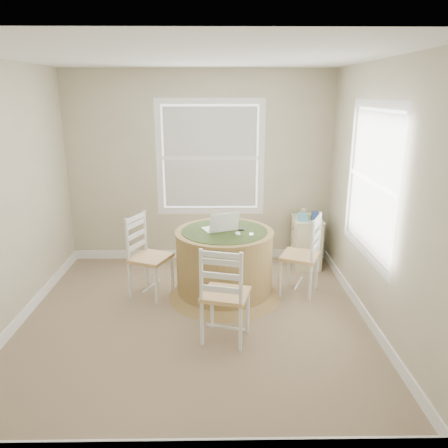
{
  "coord_description": "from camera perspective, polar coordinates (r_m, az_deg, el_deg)",
  "views": [
    {
      "loc": [
        0.25,
        -4.11,
        2.29
      ],
      "look_at": [
        0.32,
        0.45,
        0.91
      ],
      "focal_mm": 35.0,
      "sensor_mm": 36.0,
      "label": 1
    }
  ],
  "objects": [
    {
      "name": "laptop",
      "position": [
        4.93,
        -0.47,
        -0.44
      ],
      "size": [
        0.44,
        0.42,
        0.24
      ],
      "rotation": [
        0.0,
        0.0,
        3.54
      ],
      "color": "white",
      "rests_on": "round_table"
    },
    {
      "name": "box_blue",
      "position": [
        5.88,
        11.67,
        1.07
      ],
      "size": [
        0.08,
        0.08,
        0.12
      ],
      "primitive_type": "cube",
      "rotation": [
        0.0,
        0.0,
        -0.01
      ],
      "color": "#2F448E",
      "rests_on": "corner_chest"
    },
    {
      "name": "corner_chest",
      "position": [
        6.06,
        10.69,
        -2.32
      ],
      "size": [
        0.39,
        0.52,
        0.67
      ],
      "rotation": [
        0.0,
        0.0,
        -0.01
      ],
      "color": "beige",
      "rests_on": "ground"
    },
    {
      "name": "chair_near",
      "position": [
        4.16,
        0.2,
        -9.12
      ],
      "size": [
        0.51,
        0.5,
        0.95
      ],
      "primitive_type": null,
      "rotation": [
        0.0,
        0.0,
        2.88
      ],
      "color": "white",
      "rests_on": "ground"
    },
    {
      "name": "chair_right",
      "position": [
        5.16,
        9.88,
        -4.09
      ],
      "size": [
        0.53,
        0.54,
        0.95
      ],
      "primitive_type": null,
      "rotation": [
        0.0,
        0.0,
        -1.98
      ],
      "color": "white",
      "rests_on": "ground"
    },
    {
      "name": "chair_left",
      "position": [
        5.1,
        -9.58,
        -4.35
      ],
      "size": [
        0.53,
        0.54,
        0.95
      ],
      "primitive_type": null,
      "rotation": [
        0.0,
        0.0,
        1.17
      ],
      "color": "white",
      "rests_on": "ground"
    },
    {
      "name": "phone",
      "position": [
        4.79,
        3.6,
        -1.39
      ],
      "size": [
        0.06,
        0.09,
        0.02
      ],
      "primitive_type": "cube",
      "rotation": [
        0.0,
        0.0,
        -0.12
      ],
      "color": "#B7BABF",
      "rests_on": "round_table"
    },
    {
      "name": "round_table",
      "position": [
        5.04,
        0.05,
        -4.85
      ],
      "size": [
        1.29,
        1.29,
        0.8
      ],
      "rotation": [
        0.0,
        0.0,
        -0.12
      ],
      "color": "olive",
      "rests_on": "ground"
    },
    {
      "name": "cup_cream",
      "position": [
        6.07,
        10.39,
        1.49
      ],
      "size": [
        0.07,
        0.07,
        0.09
      ],
      "primitive_type": "cylinder",
      "color": "beige",
      "rests_on": "corner_chest"
    },
    {
      "name": "tissue_box",
      "position": [
        5.84,
        10.34,
        0.92
      ],
      "size": [
        0.12,
        0.12,
        0.1
      ],
      "primitive_type": "cube",
      "rotation": [
        0.0,
        0.0,
        -0.01
      ],
      "color": "#56A0C6",
      "rests_on": "corner_chest"
    },
    {
      "name": "box_yellow",
      "position": [
        5.98,
        11.21,
        1.06
      ],
      "size": [
        0.15,
        0.1,
        0.06
      ],
      "primitive_type": "cube",
      "rotation": [
        0.0,
        0.0,
        -0.01
      ],
      "color": "#ECF155",
      "rests_on": "corner_chest"
    },
    {
      "name": "mouse",
      "position": [
        4.79,
        1.8,
        -1.27
      ],
      "size": [
        0.08,
        0.11,
        0.03
      ],
      "primitive_type": "ellipsoid",
      "rotation": [
        0.0,
        0.0,
        -0.12
      ],
      "color": "white",
      "rests_on": "round_table"
    },
    {
      "name": "keys",
      "position": [
        4.94,
        2.3,
        -0.77
      ],
      "size": [
        0.07,
        0.06,
        0.02
      ],
      "primitive_type": "cube",
      "rotation": [
        0.0,
        0.0,
        -0.12
      ],
      "color": "black",
      "rests_on": "round_table"
    },
    {
      "name": "room",
      "position": [
        4.39,
        -1.87,
        3.71
      ],
      "size": [
        3.64,
        3.64,
        2.64
      ],
      "color": "#8F745B",
      "rests_on": "ground"
    }
  ]
}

